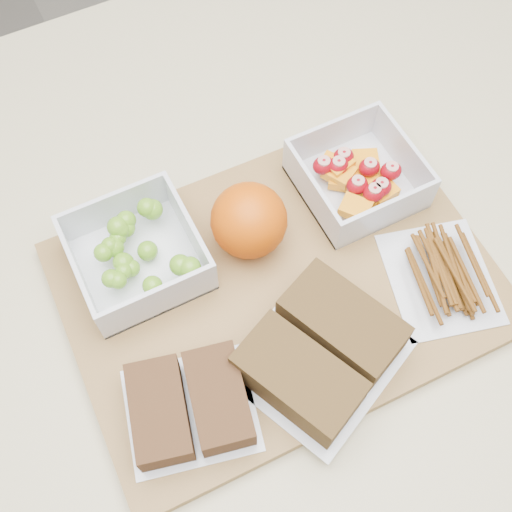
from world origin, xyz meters
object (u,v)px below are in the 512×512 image
object	(u,v)px
grape_container	(138,253)
sandwich_bag_center	(321,351)
cutting_board	(279,287)
orange	(249,220)
sandwich_bag_left	(189,405)
pretzel_bag	(443,273)
fruit_container	(357,177)

from	to	relation	value
grape_container	sandwich_bag_center	size ratio (longest dim) A/B	0.65
cutting_board	grape_container	xyz separation A→B (m)	(-0.12, 0.08, 0.03)
orange	sandwich_bag_left	bearing A→B (deg)	-133.16
orange	sandwich_bag_center	world-z (taller)	orange
sandwich_bag_center	pretzel_bag	bearing A→B (deg)	6.74
sandwich_bag_left	orange	bearing A→B (deg)	46.84
grape_container	sandwich_bag_center	xyz separation A→B (m)	(0.11, -0.17, 0.00)
cutting_board	orange	distance (m)	0.08
sandwich_bag_center	pretzel_bag	world-z (taller)	sandwich_bag_center
cutting_board	sandwich_bag_left	xyz separation A→B (m)	(-0.13, -0.08, 0.03)
grape_container	sandwich_bag_center	world-z (taller)	grape_container
pretzel_bag	sandwich_bag_center	bearing A→B (deg)	-173.26
cutting_board	sandwich_bag_left	size ratio (longest dim) A/B	3.09
grape_container	pretzel_bag	xyz separation A→B (m)	(0.26, -0.15, -0.01)
grape_container	orange	world-z (taller)	orange
fruit_container	orange	distance (m)	0.13
cutting_board	sandwich_bag_center	size ratio (longest dim) A/B	2.26
cutting_board	fruit_container	distance (m)	0.15
fruit_container	sandwich_bag_left	distance (m)	0.30
grape_container	pretzel_bag	size ratio (longest dim) A/B	0.84
pretzel_bag	cutting_board	bearing A→B (deg)	154.79
grape_container	sandwich_bag_left	bearing A→B (deg)	-95.79
sandwich_bag_left	sandwich_bag_center	xyz separation A→B (m)	(0.13, -0.01, 0.00)
cutting_board	orange	size ratio (longest dim) A/B	5.44
fruit_container	cutting_board	bearing A→B (deg)	-152.86
sandwich_bag_left	cutting_board	bearing A→B (deg)	30.28
sandwich_bag_left	pretzel_bag	size ratio (longest dim) A/B	0.95
fruit_container	orange	size ratio (longest dim) A/B	1.52
orange	sandwich_bag_center	size ratio (longest dim) A/B	0.41
grape_container	sandwich_bag_left	size ratio (longest dim) A/B	0.89
orange	pretzel_bag	size ratio (longest dim) A/B	0.54
sandwich_bag_left	pretzel_bag	distance (m)	0.28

